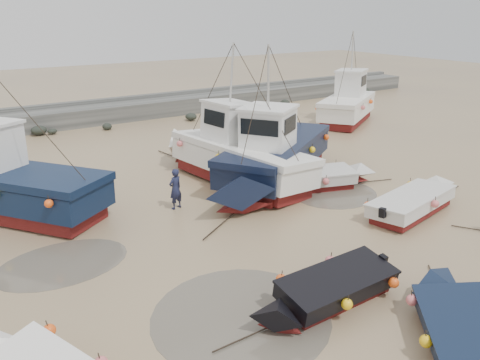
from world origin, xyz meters
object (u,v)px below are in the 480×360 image
object	(u,v)px
dinghy_5	(325,175)
cabin_boat_0	(0,182)
cabin_boat_3	(350,103)
dinghy_4	(326,287)
cabin_boat_2	(272,156)
person	(176,208)
cabin_boat_1	(231,153)
dinghy_3	(417,199)
dinghy_1	(472,334)

from	to	relation	value
dinghy_5	cabin_boat_0	bearing A→B (deg)	-92.55
dinghy_5	cabin_boat_3	bearing A→B (deg)	148.18
dinghy_4	cabin_boat_3	bearing A→B (deg)	-47.57
cabin_boat_0	cabin_boat_3	bearing A→B (deg)	-27.00
cabin_boat_0	cabin_boat_2	distance (m)	11.36
dinghy_5	dinghy_4	bearing A→B (deg)	-24.67
dinghy_4	cabin_boat_0	distance (m)	13.16
cabin_boat_2	person	size ratio (longest dim) A/B	6.08
cabin_boat_1	dinghy_3	bearing A→B (deg)	-68.79
dinghy_1	person	distance (m)	11.68
cabin_boat_0	cabin_boat_2	xyz separation A→B (m)	(10.99, -2.87, -0.02)
dinghy_1	dinghy_5	size ratio (longest dim) A/B	1.00
cabin_boat_3	dinghy_1	bearing A→B (deg)	-69.16
dinghy_3	cabin_boat_1	size ratio (longest dim) A/B	0.61
dinghy_3	cabin_boat_1	bearing A→B (deg)	-160.04
cabin_boat_0	cabin_boat_3	world-z (taller)	same
cabin_boat_0	cabin_boat_3	size ratio (longest dim) A/B	1.07
cabin_boat_2	cabin_boat_3	world-z (taller)	same
dinghy_4	cabin_boat_1	size ratio (longest dim) A/B	0.54
cabin_boat_0	cabin_boat_1	bearing A→B (deg)	-46.75
cabin_boat_0	cabin_boat_2	bearing A→B (deg)	-52.19
dinghy_1	cabin_boat_0	size ratio (longest dim) A/B	0.59
dinghy_3	dinghy_1	bearing A→B (deg)	-54.78
person	cabin_boat_1	bearing A→B (deg)	-172.96
dinghy_3	cabin_boat_3	xyz separation A→B (m)	(9.41, 13.08, 0.84)
dinghy_1	cabin_boat_2	size ratio (longest dim) A/B	0.53
dinghy_4	cabin_boat_2	xyz separation A→B (m)	(4.52, 8.57, 0.75)
cabin_boat_2	dinghy_1	bearing A→B (deg)	133.38
dinghy_1	dinghy_5	bearing A→B (deg)	106.03
dinghy_1	cabin_boat_2	distance (m)	12.26
cabin_boat_1	dinghy_5	bearing A→B (deg)	-54.71
dinghy_1	dinghy_4	world-z (taller)	same
dinghy_4	dinghy_3	bearing A→B (deg)	-70.71
dinghy_3	cabin_boat_1	world-z (taller)	cabin_boat_1
cabin_boat_1	person	distance (m)	4.24
cabin_boat_2	cabin_boat_1	bearing A→B (deg)	14.76
dinghy_5	cabin_boat_1	distance (m)	4.46
dinghy_5	cabin_boat_1	bearing A→B (deg)	-117.71
dinghy_5	dinghy_3	bearing A→B (deg)	33.59
dinghy_3	person	bearing A→B (deg)	-135.41
dinghy_3	dinghy_4	bearing A→B (deg)	-80.36
cabin_boat_1	person	xyz separation A→B (m)	(-3.65, -1.70, -1.32)
dinghy_3	person	size ratio (longest dim) A/B	3.88
dinghy_4	cabin_boat_1	distance (m)	10.39
dinghy_1	person	size ratio (longest dim) A/B	3.23
cabin_boat_3	person	bearing A→B (deg)	-96.87
dinghy_3	cabin_boat_2	xyz separation A→B (m)	(-2.81, 5.88, 0.77)
dinghy_5	cabin_boat_3	world-z (taller)	cabin_boat_3
dinghy_1	cabin_boat_1	xyz separation A→B (m)	(1.60, 13.18, 0.78)
person	cabin_boat_2	bearing A→B (deg)	166.37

